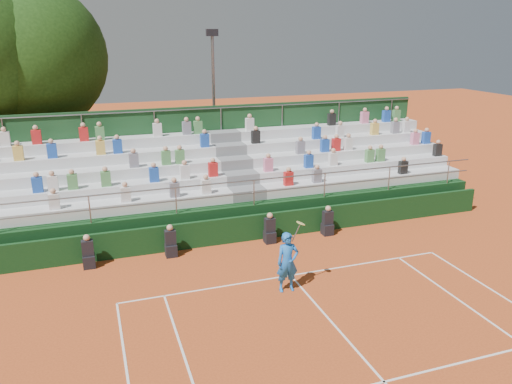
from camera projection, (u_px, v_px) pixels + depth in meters
name	position (u px, v px, depth m)	size (l,w,h in m)	color
ground	(291.00, 276.00, 16.23)	(90.00, 90.00, 0.00)	#BF4E1F
courtside_wall	(259.00, 227.00, 18.97)	(20.00, 0.15, 1.00)	black
line_officials	(219.00, 237.00, 18.06)	(9.27, 0.40, 1.19)	black
grandstand	(234.00, 188.00, 21.72)	(20.00, 5.20, 4.40)	black
tennis_player	(288.00, 262.00, 15.03)	(0.88, 0.48, 2.22)	blue
tree_east	(31.00, 58.00, 22.71)	(6.78, 6.78, 9.86)	#3C2916
floodlight_mast	(214.00, 93.00, 26.14)	(0.60, 0.25, 7.72)	gray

